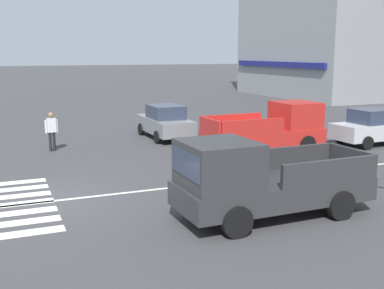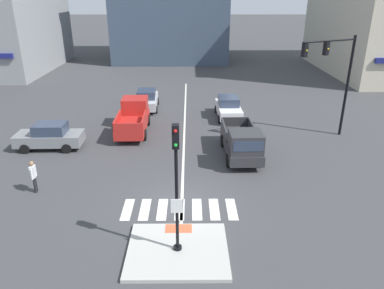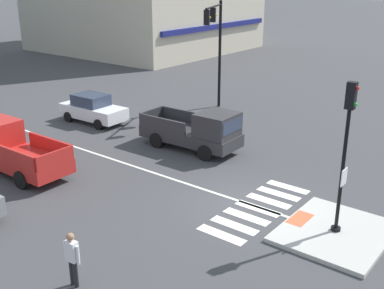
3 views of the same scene
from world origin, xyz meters
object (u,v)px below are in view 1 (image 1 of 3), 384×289
Objects in this scene: pedestrian_at_curb_left at (52,128)px; pickup_truck_red_westbound_far at (273,129)px; car_silver_westbound_distant at (375,127)px; car_grey_cross_left at (165,122)px; pickup_truck_charcoal_eastbound_mid at (258,181)px.

pickup_truck_red_westbound_far is at bearing 67.07° from pedestrian_at_curb_left.
car_silver_westbound_distant is 1.01× the size of car_grey_cross_left.
car_grey_cross_left is (-5.20, -8.38, 0.00)m from car_silver_westbound_distant.
pickup_truck_charcoal_eastbound_mid is at bearing -7.83° from car_grey_cross_left.
pickup_truck_charcoal_eastbound_mid is 8.53m from pickup_truck_red_westbound_far.
pickup_truck_charcoal_eastbound_mid is at bearing -56.32° from car_silver_westbound_distant.
pickup_truck_charcoal_eastbound_mid is 1.00× the size of pickup_truck_red_westbound_far.
car_silver_westbound_distant is at bearing 123.68° from pickup_truck_charcoal_eastbound_mid.
pickup_truck_charcoal_eastbound_mid is at bearing 19.92° from pedestrian_at_curb_left.
pickup_truck_red_westbound_far reaches higher than car_grey_cross_left.
pickup_truck_charcoal_eastbound_mid is 3.08× the size of pedestrian_at_curb_left.
car_grey_cross_left is at bearing -121.83° from car_silver_westbound_distant.
car_silver_westbound_distant is at bearing 73.78° from pedestrian_at_curb_left.
pickup_truck_charcoal_eastbound_mid is (6.68, -10.02, 0.17)m from car_silver_westbound_distant.
pedestrian_at_curb_left reaches higher than car_grey_cross_left.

